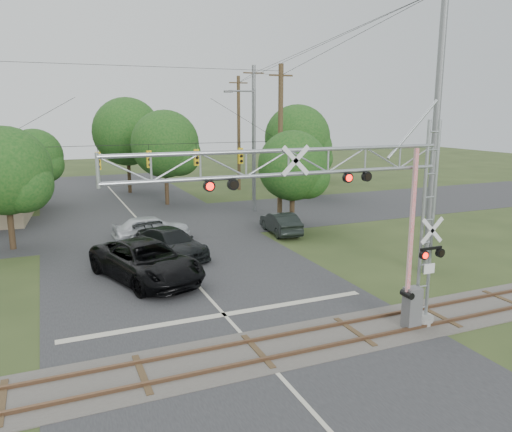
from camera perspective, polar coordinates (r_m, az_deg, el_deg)
name	(u,v)px	position (r m, az deg, el deg)	size (l,w,h in m)	color
ground	(283,380)	(16.43, 3.08, -18.21)	(160.00, 160.00, 0.00)	#2C3B1B
road_main	(194,281)	(24.99, -7.12, -7.42)	(14.00, 90.00, 0.02)	#29292B
road_cross	(142,224)	(38.17, -12.95, -0.86)	(90.00, 12.00, 0.02)	#29292B
railroad_track	(258,351)	(18.01, 0.19, -15.21)	(90.00, 3.20, 0.17)	#433E3A
crossing_gantry	(348,208)	(17.58, 10.50, 0.91)	(12.45, 1.01, 7.94)	gray
traffic_signal_span	(163,151)	(33.62, -10.58, 7.30)	(19.34, 0.36, 11.50)	slate
pickup_black	(146,261)	(25.32, -12.44, -5.05)	(3.24, 7.02, 1.95)	black
car_dark	(171,243)	(29.14, -9.66, -3.05)	(2.25, 5.54, 1.61)	black
sedan_silver	(151,228)	(32.94, -11.87, -1.35)	(1.98, 4.91, 1.67)	silver
suv_dark	(281,223)	(34.15, 2.83, -0.78)	(1.59, 4.56, 1.50)	black
streetlight	(252,144)	(41.21, -0.44, 8.24)	(2.67, 0.28, 10.02)	slate
utility_poles	(181,137)	(36.54, -8.55, 8.96)	(26.45, 30.26, 14.54)	#422D1E
treeline	(103,143)	(47.34, -17.08, 8.01)	(50.79, 28.78, 9.63)	#3B2B1B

